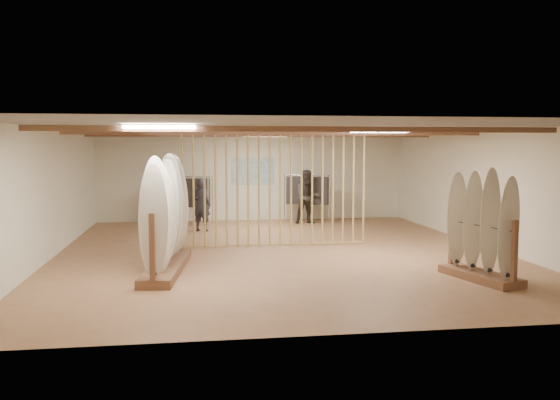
{
  "coord_description": "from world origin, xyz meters",
  "views": [
    {
      "loc": [
        -1.97,
        -13.25,
        2.43
      ],
      "look_at": [
        0.0,
        0.0,
        1.2
      ],
      "focal_mm": 38.0,
      "sensor_mm": 36.0,
      "label": 1
    }
  ],
  "objects": [
    {
      "name": "floor",
      "position": [
        0.0,
        0.0,
        0.0
      ],
      "size": [
        12.0,
        12.0,
        0.0
      ],
      "primitive_type": "plane",
      "color": "#AF7A54",
      "rests_on": "ground"
    },
    {
      "name": "ceiling_slats",
      "position": [
        0.0,
        0.0,
        2.72
      ],
      "size": [
        9.5,
        6.12,
        0.1
      ],
      "primitive_type": "cube",
      "color": "brown",
      "rests_on": "ground"
    },
    {
      "name": "ceiling",
      "position": [
        0.0,
        0.0,
        2.8
      ],
      "size": [
        12.0,
        12.0,
        0.0
      ],
      "primitive_type": "plane",
      "rotation": [
        3.14,
        0.0,
        0.0
      ],
      "color": "gray",
      "rests_on": "ground"
    },
    {
      "name": "shopper_b",
      "position": [
        1.58,
        4.79,
        0.95
      ],
      "size": [
        0.93,
        0.73,
        1.9
      ],
      "primitive_type": "imported",
      "rotation": [
        0.0,
        0.0,
        0.02
      ],
      "color": "#322C27",
      "rests_on": "floor"
    },
    {
      "name": "light_panels",
      "position": [
        0.0,
        0.0,
        2.74
      ],
      "size": [
        1.2,
        0.35,
        0.06
      ],
      "primitive_type": "cube",
      "color": "white",
      "rests_on": "ground"
    },
    {
      "name": "rack_left",
      "position": [
        -2.48,
        -1.72,
        0.75
      ],
      "size": [
        0.94,
        3.17,
        2.18
      ],
      "rotation": [
        0.0,
        0.0,
        -0.11
      ],
      "color": "brown",
      "rests_on": "floor"
    },
    {
      "name": "bamboo_partition",
      "position": [
        0.0,
        0.8,
        1.4
      ],
      "size": [
        4.45,
        0.05,
        2.78
      ],
      "color": "tan",
      "rests_on": "ground"
    },
    {
      "name": "wall_front",
      "position": [
        0.0,
        -6.0,
        1.4
      ],
      "size": [
        12.0,
        0.0,
        12.0
      ],
      "primitive_type": "plane",
      "rotation": [
        -1.57,
        0.0,
        0.0
      ],
      "color": "white",
      "rests_on": "ground"
    },
    {
      "name": "clothing_rack_b",
      "position": [
        1.68,
        5.27,
        1.0
      ],
      "size": [
        1.37,
        0.86,
        1.54
      ],
      "rotation": [
        0.0,
        0.0,
        -0.4
      ],
      "color": "silver",
      "rests_on": "floor"
    },
    {
      "name": "poster",
      "position": [
        0.0,
        5.98,
        1.6
      ],
      "size": [
        1.4,
        0.03,
        0.9
      ],
      "primitive_type": "cube",
      "color": "#388FC6",
      "rests_on": "ground"
    },
    {
      "name": "clothing_rack_a",
      "position": [
        -2.11,
        5.04,
        1.0
      ],
      "size": [
        1.38,
        0.78,
        1.54
      ],
      "rotation": [
        0.0,
        0.0,
        -0.34
      ],
      "color": "silver",
      "rests_on": "floor"
    },
    {
      "name": "wall_left",
      "position": [
        -5.0,
        0.0,
        1.4
      ],
      "size": [
        0.0,
        12.0,
        12.0
      ],
      "primitive_type": "plane",
      "rotation": [
        1.57,
        0.0,
        1.57
      ],
      "color": "white",
      "rests_on": "ground"
    },
    {
      "name": "rack_right",
      "position": [
        3.18,
        -3.33,
        0.67
      ],
      "size": [
        0.96,
        1.79,
        1.98
      ],
      "rotation": [
        0.0,
        0.0,
        0.26
      ],
      "color": "brown",
      "rests_on": "floor"
    },
    {
      "name": "wall_right",
      "position": [
        5.0,
        0.0,
        1.4
      ],
      "size": [
        0.0,
        12.0,
        12.0
      ],
      "primitive_type": "plane",
      "rotation": [
        1.57,
        0.0,
        -1.57
      ],
      "color": "white",
      "rests_on": "ground"
    },
    {
      "name": "shopper_a",
      "position": [
        -1.72,
        3.67,
        0.85
      ],
      "size": [
        0.74,
        0.65,
        1.71
      ],
      "primitive_type": "imported",
      "rotation": [
        0.0,
        0.0,
        2.69
      ],
      "color": "#2A2A32",
      "rests_on": "floor"
    },
    {
      "name": "wall_back",
      "position": [
        0.0,
        6.0,
        1.4
      ],
      "size": [
        12.0,
        0.0,
        12.0
      ],
      "primitive_type": "plane",
      "rotation": [
        1.57,
        0.0,
        0.0
      ],
      "color": "white",
      "rests_on": "ground"
    }
  ]
}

